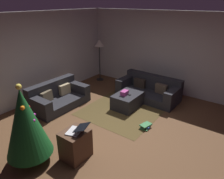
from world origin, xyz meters
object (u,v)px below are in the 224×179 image
Objects in this scene: christmas_tree at (25,123)px; corner_lamp at (99,46)px; side_table at (75,145)px; laptop at (77,130)px; ottoman at (128,100)px; gift_box at (124,93)px; couch_left at (57,97)px; couch_right at (149,90)px; book_stack at (146,126)px; tv_remote at (128,94)px.

christmas_tree is 1.03× the size of corner_lamp.
side_table is 0.36m from laptop.
gift_box is at bearing 158.89° from ottoman.
couch_left is 1.03× the size of christmas_tree.
ottoman is 2.46m from laptop.
couch_left is 0.87× the size of couch_right.
side_table is at bearing -171.09° from gift_box.
gift_box reaches higher than book_stack.
couch_left is 2.71m from book_stack.
tv_remote is 2.38m from side_table.
laptop reaches higher than book_stack.
couch_right is (2.07, -1.93, 0.00)m from couch_left.
gift_box is 2.91m from christmas_tree.
couch_right is 1.79m from book_stack.
corner_lamp is at bearing 33.75° from laptop.
gift_box is at bearing 78.17° from couch_right.
couch_left is at bearing 37.38° from christmas_tree.
corner_lamp is (3.69, 2.39, 1.02)m from side_table.
side_table is (-2.36, -0.28, -0.13)m from tv_remote.
gift_box is 0.15× the size of christmas_tree.
tv_remote is at bearing 6.67° from side_table.
laptop is at bearing -167.14° from tv_remote.
side_table is (-1.28, -2.03, 0.03)m from couch_left.
christmas_tree is at bearing 131.91° from laptop.
side_table is (-2.29, -0.36, -0.18)m from gift_box.
corner_lamp reaches higher than laptop.
tv_remote is 0.51× the size of book_stack.
book_stack is at bearing 116.29° from couch_right.
tv_remote is at bearing 81.82° from couch_right.
gift_box is 2.61m from corner_lamp.
christmas_tree is at bearing 174.30° from ottoman.
gift_box is at bearing -124.46° from corner_lamp.
corner_lamp reaches higher than ottoman.
christmas_tree reaches higher than couch_right.
side_table is at bearing 160.01° from book_stack.
book_stack is at bearing -122.81° from corner_lamp.
tv_remote is at bearing -6.51° from christmas_tree.
couch_left is at bearing 123.32° from ottoman.
tv_remote is (1.09, -1.76, 0.16)m from couch_left.
corner_lamp is at bearing -170.93° from couch_left.
ottoman is 2.43m from side_table.
christmas_tree reaches higher than couch_left.
corner_lamp is (1.95, 3.03, 1.27)m from book_stack.
couch_right is 1.11m from gift_box.
ottoman is 0.23m from tv_remote.
tv_remote reaches higher than book_stack.
gift_box is 0.39× the size of side_table.
laptop reaches higher than gift_box.
couch_left reaches higher than couch_right.
corner_lamp reaches higher than couch_left.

